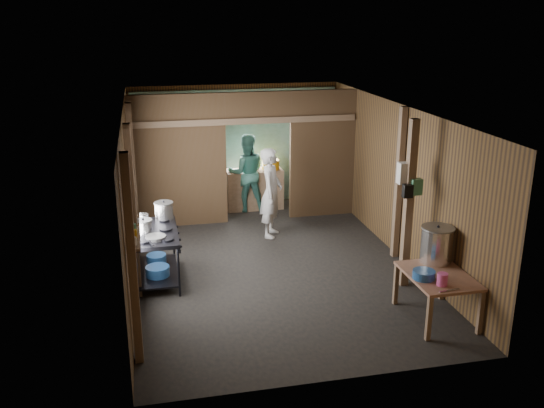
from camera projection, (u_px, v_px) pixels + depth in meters
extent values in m
cube|color=black|center=(269.00, 262.00, 10.09)|extent=(4.50, 7.00, 0.00)
cube|color=#3E3832|center=(269.00, 109.00, 9.30)|extent=(4.50, 7.00, 0.00)
cube|color=brown|center=(236.00, 145.00, 12.95)|extent=(4.50, 0.00, 2.60)
cube|color=brown|center=(337.00, 278.00, 6.44)|extent=(4.50, 0.00, 2.60)
cube|color=brown|center=(128.00, 197.00, 9.24)|extent=(0.00, 7.00, 2.60)
cube|color=brown|center=(398.00, 181.00, 10.16)|extent=(0.00, 7.00, 2.60)
cube|color=#422D17|center=(179.00, 161.00, 11.47)|extent=(1.85, 0.10, 2.60)
cube|color=#422D17|center=(322.00, 154.00, 12.06)|extent=(1.35, 0.10, 2.60)
cube|color=#422D17|center=(258.00, 107.00, 11.48)|extent=(1.30, 0.10, 0.60)
cube|color=#77A2A2|center=(236.00, 147.00, 12.91)|extent=(4.40, 0.06, 2.50)
cube|color=#8A6952|center=(254.00, 189.00, 12.77)|extent=(1.20, 0.50, 0.85)
cylinder|color=silver|center=(247.00, 118.00, 12.72)|extent=(0.20, 0.03, 0.20)
cube|color=#8A6952|center=(132.00, 262.00, 6.83)|extent=(0.10, 0.12, 2.60)
cube|color=#8A6952|center=(133.00, 213.00, 8.51)|extent=(0.10, 0.12, 2.60)
cube|color=#8A6952|center=(133.00, 177.00, 10.37)|extent=(0.10, 0.12, 2.60)
cube|color=#8A6952|center=(399.00, 184.00, 9.95)|extent=(0.10, 0.12, 2.60)
cube|color=#8A6952|center=(409.00, 205.00, 8.87)|extent=(0.12, 0.12, 2.60)
cube|color=#8A6952|center=(246.00, 121.00, 11.46)|extent=(4.40, 0.12, 0.12)
cylinder|color=gray|center=(130.00, 169.00, 9.51)|extent=(0.03, 0.34, 0.34)
cylinder|color=black|center=(130.00, 169.00, 9.91)|extent=(0.03, 0.30, 0.30)
cube|color=#8A6952|center=(134.00, 239.00, 7.27)|extent=(0.14, 0.80, 0.03)
cylinder|color=silver|center=(134.00, 241.00, 7.02)|extent=(0.07, 0.07, 0.10)
cylinder|color=#C3840D|center=(134.00, 234.00, 7.25)|extent=(0.08, 0.08, 0.10)
cylinder|color=#42895E|center=(134.00, 228.00, 7.46)|extent=(0.06, 0.06, 0.10)
cube|color=silver|center=(405.00, 173.00, 8.78)|extent=(0.22, 0.15, 0.32)
cube|color=#42895E|center=(416.00, 187.00, 8.73)|extent=(0.16, 0.12, 0.24)
cube|color=black|center=(408.00, 191.00, 8.70)|extent=(0.14, 0.10, 0.20)
cylinder|color=silver|center=(143.00, 217.00, 9.59)|extent=(0.22, 0.22, 0.11)
cylinder|color=#27589D|center=(158.00, 271.00, 9.17)|extent=(0.37, 0.37, 0.15)
cylinder|color=#27589D|center=(156.00, 258.00, 9.67)|extent=(0.32, 0.32, 0.13)
cylinder|color=#27589D|center=(424.00, 275.00, 7.91)|extent=(0.40, 0.40, 0.11)
cylinder|color=#E0519E|center=(442.00, 279.00, 7.70)|extent=(0.18, 0.18, 0.17)
cube|color=silver|center=(450.00, 290.00, 7.57)|extent=(0.30, 0.07, 0.01)
cylinder|color=#C3840D|center=(271.00, 164.00, 12.68)|extent=(0.37, 0.37, 0.21)
imported|color=silver|center=(271.00, 193.00, 11.05)|extent=(0.61, 0.73, 1.69)
imported|color=#3F8074|center=(247.00, 173.00, 12.51)|extent=(0.83, 0.66, 1.65)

